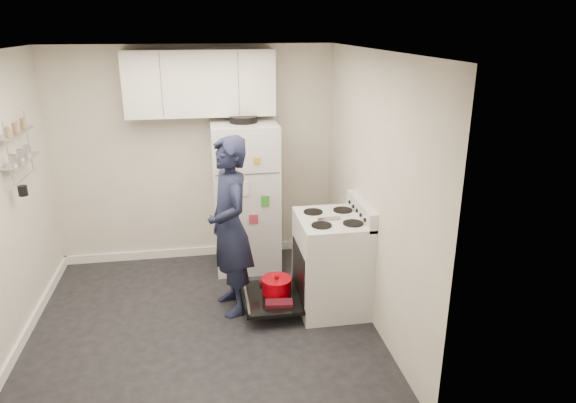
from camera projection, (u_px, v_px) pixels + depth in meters
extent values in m
cube|color=black|center=(203.00, 325.00, 4.87)|extent=(3.20, 3.20, 0.01)
cube|color=white|center=(186.00, 51.00, 4.05)|extent=(3.20, 3.20, 0.01)
cube|color=beige|center=(195.00, 156.00, 5.95)|extent=(3.20, 0.01, 2.50)
cube|color=beige|center=(195.00, 290.00, 2.97)|extent=(3.20, 0.01, 2.50)
cube|color=beige|center=(372.00, 191.00, 4.71)|extent=(0.01, 3.20, 2.50)
cube|color=white|center=(24.00, 337.00, 4.60)|extent=(0.03, 3.20, 0.10)
cube|color=white|center=(201.00, 251.00, 6.33)|extent=(3.20, 0.03, 0.10)
cube|color=silver|center=(331.00, 264.00, 5.06)|extent=(0.65, 0.76, 0.92)
cube|color=black|center=(324.00, 270.00, 5.07)|extent=(0.53, 0.60, 0.52)
cube|color=orange|center=(350.00, 268.00, 5.11)|extent=(0.02, 0.56, 0.46)
cylinder|color=black|center=(328.00, 286.00, 5.13)|extent=(0.34, 0.34, 0.02)
cube|color=silver|center=(361.00, 210.00, 4.92)|extent=(0.08, 0.76, 0.18)
cube|color=silver|center=(332.00, 219.00, 4.90)|extent=(0.65, 0.76, 0.03)
cube|color=#B2B2B7|center=(329.00, 218.00, 4.84)|extent=(0.22, 0.03, 0.01)
cube|color=black|center=(271.00, 298.00, 5.07)|extent=(0.55, 0.70, 0.03)
cylinder|color=#B2B2B7|center=(246.00, 296.00, 5.02)|extent=(0.02, 0.66, 0.02)
cylinder|color=#B0010C|center=(277.00, 286.00, 5.11)|extent=(0.29, 0.29, 0.14)
cylinder|color=#B0010C|center=(277.00, 279.00, 5.08)|extent=(0.30, 0.30, 0.02)
sphere|color=#B0010C|center=(276.00, 277.00, 5.07)|extent=(0.04, 0.04, 0.04)
cube|color=maroon|center=(279.00, 303.00, 4.90)|extent=(0.27, 0.16, 0.04)
cube|color=maroon|center=(273.00, 282.00, 5.31)|extent=(0.28, 0.18, 0.04)
cube|color=silver|center=(246.00, 196.00, 5.84)|extent=(0.72, 0.70, 1.69)
cube|color=#4C4C4C|center=(248.00, 174.00, 5.39)|extent=(0.68, 0.01, 0.01)
cube|color=#B2B2B7|center=(221.00, 165.00, 5.29)|extent=(0.03, 0.03, 0.20)
cube|color=#B2B2B7|center=(222.00, 203.00, 5.43)|extent=(0.03, 0.03, 0.55)
cylinder|color=black|center=(243.00, 119.00, 5.55)|extent=(0.30, 0.30, 0.07)
cube|color=white|center=(243.00, 189.00, 5.43)|extent=(0.12, 0.01, 0.16)
cube|color=#3D9130|center=(265.00, 201.00, 5.52)|extent=(0.09, 0.01, 0.12)
cube|color=#BA3549|center=(254.00, 219.00, 5.56)|extent=(0.10, 0.01, 0.10)
cube|color=gold|center=(233.00, 168.00, 5.34)|extent=(0.06, 0.01, 0.06)
cube|color=gold|center=(257.00, 161.00, 5.36)|extent=(0.07, 0.01, 0.07)
cube|color=silver|center=(200.00, 83.00, 5.53)|extent=(1.60, 0.33, 0.70)
cube|color=#B2B2B7|center=(16.00, 133.00, 4.50)|extent=(0.14, 0.60, 0.02)
cube|color=#B2B2B7|center=(21.00, 160.00, 4.58)|extent=(0.14, 0.60, 0.02)
cylinder|color=black|center=(23.00, 191.00, 4.50)|extent=(0.08, 0.08, 0.09)
imported|color=#171B34|center=(230.00, 227.00, 4.88)|extent=(0.55, 0.72, 1.75)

